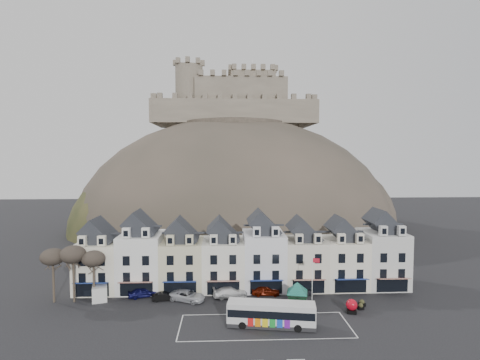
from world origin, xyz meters
name	(u,v)px	position (x,y,z in m)	size (l,w,h in m)	color
ground	(250,331)	(0.00, 0.00, 0.00)	(300.00, 300.00, 0.00)	black
coach_bay_markings	(265,326)	(2.00, 1.25, 0.00)	(22.00, 7.50, 0.01)	silver
townhouse_terrace	(244,256)	(0.15, 15.97, 5.30)	(54.40, 9.35, 11.80)	white
castle_hill	(239,227)	(1.25, 68.95, 0.11)	(100.00, 76.00, 68.00)	#39352C
castle	(235,100)	(0.51, 75.93, 40.19)	(50.20, 22.20, 22.00)	#645A4C
tree_left_far	(53,257)	(-29.00, 10.50, 6.90)	(3.61, 3.61, 8.24)	#3A3125
tree_left_mid	(73,255)	(-26.00, 10.50, 7.24)	(3.78, 3.78, 8.64)	#3A3125
tree_left_near	(93,259)	(-23.00, 10.50, 6.55)	(3.43, 3.43, 7.84)	#3A3125
bus	(271,313)	(2.81, 1.08, 1.77)	(11.59, 4.37, 3.19)	#262628
bus_shelter	(297,288)	(7.42, 7.14, 2.88)	(5.70, 5.70, 3.71)	black
red_buoy	(352,306)	(14.68, 4.76, 1.00)	(1.62, 1.62, 1.95)	black
flagpole	(313,278)	(9.75, 7.37, 4.23)	(1.05, 0.31, 7.41)	silver
white_van	(100,291)	(-22.64, 12.00, 1.13)	(3.47, 5.33, 2.25)	silver
planter_west	(362,303)	(17.00, 7.00, 0.49)	(1.08, 0.71, 1.01)	black
planter_east	(361,307)	(16.39, 5.81, 0.45)	(1.01, 0.66, 0.93)	black
car_navy	(143,292)	(-16.00, 12.00, 0.77)	(1.82, 4.53, 1.54)	#0D0E42
car_black	(165,296)	(-12.38, 10.46, 0.63)	(1.33, 3.82, 1.26)	black
car_silver	(187,296)	(-8.88, 10.22, 0.77)	(2.57, 5.48, 1.55)	#BABDC3
car_white	(230,292)	(-2.33, 11.38, 0.78)	(2.19, 5.39, 1.56)	white
car_maroon	(266,290)	(3.31, 12.00, 0.76)	(1.81, 4.49, 1.53)	#551104
car_charcoal	(300,291)	(8.84, 12.00, 0.64)	(1.36, 3.91, 1.29)	black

